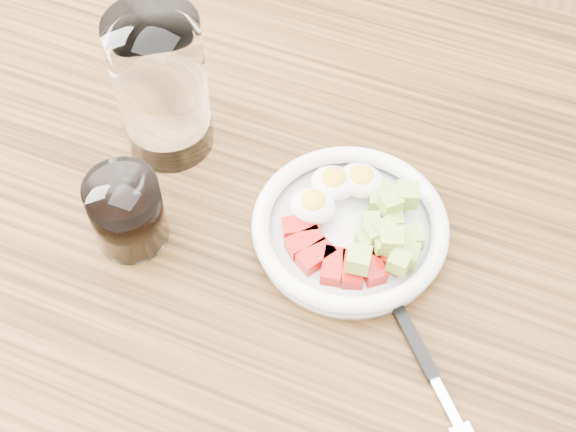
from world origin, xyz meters
The scene contains 5 objects.
dining_table centered at (0.00, 0.00, 0.67)m, with size 1.50×0.90×0.77m.
bowl centered at (0.05, 0.03, 0.79)m, with size 0.20×0.20×0.05m.
fork centered at (0.16, -0.08, 0.77)m, with size 0.14×0.14×0.01m.
water_glass centered at (-0.18, 0.08, 0.86)m, with size 0.10×0.10×0.17m, color white.
coffee_glass centered at (-0.16, -0.05, 0.81)m, with size 0.07×0.07×0.08m.
Camera 1 is at (0.16, -0.41, 1.47)m, focal length 50.00 mm.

